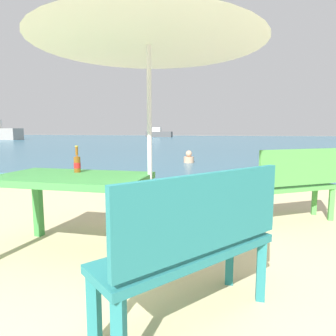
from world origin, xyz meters
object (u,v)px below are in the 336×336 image
side_table_wood (175,223)px  patio_umbrella (149,24)px  beer_bottle_amber (77,163)px  picnic_table_green (72,187)px  bench_green_left (295,181)px  swimmer_person (189,158)px  boat_tanker (159,134)px  bench_teal_center (196,240)px

side_table_wood → patio_umbrella: bearing=148.5°
side_table_wood → beer_bottle_amber: bearing=172.6°
picnic_table_green → side_table_wood: picnic_table_green is taller
bench_green_left → side_table_wood: bearing=-131.5°
side_table_wood → swimmer_person: (-1.04, 7.28, -0.11)m
boat_tanker → bench_teal_center: bearing=-74.8°
bench_teal_center → boat_tanker: (-11.44, 42.00, 0.06)m
bench_teal_center → beer_bottle_amber: bearing=143.3°
side_table_wood → swimmer_person: 7.36m
side_table_wood → boat_tanker: size_ratio=0.14×
picnic_table_green → patio_umbrella: patio_umbrella is taller
beer_bottle_amber → side_table_wood: beer_bottle_amber is taller
picnic_table_green → boat_tanker: bearing=103.8°
picnic_table_green → bench_green_left: (2.22, 1.47, -0.11)m
beer_bottle_amber → bench_green_left: size_ratio=0.22×
picnic_table_green → bench_green_left: size_ratio=1.16×
picnic_table_green → swimmer_person: 7.35m
patio_umbrella → bench_teal_center: 1.97m
picnic_table_green → bench_teal_center: bearing=-32.0°
picnic_table_green → side_table_wood: bearing=3.5°
picnic_table_green → swimmer_person: size_ratio=3.41×
bench_teal_center → bench_green_left: bearing=67.6°
beer_bottle_amber → swimmer_person: 7.18m
bench_teal_center → bench_green_left: (0.94, 2.27, 0.00)m
swimmer_person → patio_umbrella: bearing=-83.9°
side_table_wood → bench_teal_center: 0.93m
swimmer_person → boat_tanker: boat_tanker is taller
patio_umbrella → side_table_wood: patio_umbrella is taller
patio_umbrella → beer_bottle_amber: bearing=-177.0°
picnic_table_green → beer_bottle_amber: bearing=104.2°
swimmer_person → boat_tanker: size_ratio=0.10×
bench_teal_center → side_table_wood: bearing=109.8°
side_table_wood → picnic_table_green: bearing=-176.5°
side_table_wood → swimmer_person: bearing=98.1°
bench_green_left → boat_tanker: boat_tanker is taller
bench_green_left → boat_tanker: (-12.37, 39.73, 0.06)m
picnic_table_green → beer_bottle_amber: (-0.05, 0.19, 0.20)m
bench_green_left → boat_tanker: bearing=107.3°
picnic_table_green → bench_green_left: bearing=33.5°
beer_bottle_amber → picnic_table_green: bearing=-75.8°
side_table_wood → bench_teal_center: (0.31, -0.86, 0.19)m
patio_umbrella → side_table_wood: (0.28, -0.17, -1.76)m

